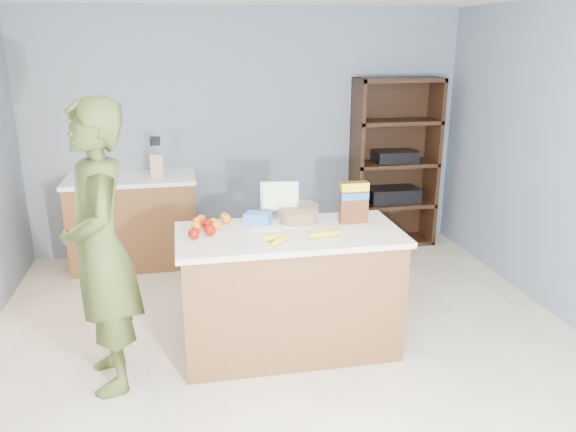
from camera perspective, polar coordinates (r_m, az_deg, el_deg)
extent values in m
cube|color=beige|center=(4.02, 0.99, -15.26)|extent=(4.50, 5.00, 0.02)
cube|color=slate|center=(5.92, -4.04, 8.46)|extent=(4.50, 0.02, 2.50)
cube|color=brown|center=(4.06, 0.14, -7.90)|extent=(1.50, 0.70, 0.86)
cube|color=silver|center=(3.89, 0.14, -1.90)|extent=(1.56, 0.76, 0.04)
cube|color=black|center=(4.24, 0.13, -12.55)|extent=(1.46, 0.66, 0.10)
cube|color=brown|center=(5.79, -15.34, -0.68)|extent=(1.20, 0.60, 0.86)
cube|color=white|center=(5.67, -15.70, 3.64)|extent=(1.24, 0.62, 0.04)
cube|color=black|center=(6.34, 10.16, 5.61)|extent=(0.90, 0.04, 1.80)
cube|color=black|center=(6.03, 6.94, 5.16)|extent=(0.04, 0.40, 1.80)
cube|color=black|center=(6.35, 14.38, 5.35)|extent=(0.04, 0.40, 1.80)
cube|color=black|center=(6.41, 10.31, -2.44)|extent=(0.90, 0.40, 0.04)
cube|color=black|center=(6.28, 10.52, 1.25)|extent=(0.90, 0.40, 0.04)
cube|color=black|center=(6.18, 10.75, 5.26)|extent=(0.90, 0.40, 0.04)
cube|color=black|center=(6.10, 10.99, 9.40)|extent=(0.90, 0.40, 0.04)
cube|color=black|center=(6.06, 11.23, 13.43)|extent=(0.90, 0.40, 0.04)
cube|color=black|center=(6.26, 10.57, 2.13)|extent=(0.55, 0.32, 0.16)
cube|color=black|center=(6.16, 10.80, 5.99)|extent=(0.45, 0.30, 0.12)
imported|color=#3E4B1E|center=(3.67, -18.52, -3.22)|extent=(0.58, 0.76, 1.86)
cube|color=tan|center=(5.62, -13.19, 5.06)|extent=(0.12, 0.10, 0.22)
cylinder|color=black|center=(5.59, -13.71, 6.59)|extent=(0.02, 0.02, 0.09)
cylinder|color=black|center=(5.59, -13.50, 6.60)|extent=(0.02, 0.02, 0.09)
cylinder|color=black|center=(5.59, -13.30, 6.61)|extent=(0.02, 0.02, 0.09)
cylinder|color=black|center=(5.59, -13.09, 6.62)|extent=(0.02, 0.02, 0.09)
cylinder|color=black|center=(5.58, -12.88, 6.64)|extent=(0.02, 0.02, 0.09)
cube|color=white|center=(3.94, -2.18, -1.33)|extent=(0.24, 0.15, 0.00)
cube|color=white|center=(4.00, 0.97, -1.02)|extent=(0.24, 0.18, 0.00)
ellipsoid|color=yellow|center=(3.70, -1.19, -2.24)|extent=(0.20, 0.05, 0.04)
ellipsoid|color=yellow|center=(3.65, -0.85, -2.52)|extent=(0.17, 0.18, 0.04)
ellipsoid|color=yellow|center=(3.78, 3.54, -1.87)|extent=(0.21, 0.06, 0.04)
ellipsoid|color=yellow|center=(3.80, 3.76, -1.74)|extent=(0.21, 0.09, 0.04)
sphere|color=#850D03|center=(3.96, -8.22, -0.83)|extent=(0.08, 0.08, 0.08)
sphere|color=#850D03|center=(3.83, -7.93, -1.45)|extent=(0.08, 0.08, 0.08)
sphere|color=#850D03|center=(3.79, -9.54, -1.76)|extent=(0.08, 0.08, 0.08)
sphere|color=orange|center=(3.96, -9.34, -1.01)|extent=(0.07, 0.07, 0.07)
sphere|color=orange|center=(4.10, -8.82, -0.33)|extent=(0.07, 0.07, 0.07)
sphere|color=orange|center=(3.95, -7.33, -0.95)|extent=(0.07, 0.07, 0.07)
sphere|color=orange|center=(4.08, -6.28, -0.30)|extent=(0.07, 0.07, 0.07)
sphere|color=orange|center=(4.05, -9.20, -0.57)|extent=(0.07, 0.07, 0.07)
sphere|color=orange|center=(4.01, -7.63, -0.69)|extent=(0.07, 0.07, 0.07)
sphere|color=orange|center=(4.12, -6.44, -0.12)|extent=(0.07, 0.07, 0.07)
cube|color=blue|center=(4.05, -3.09, -0.24)|extent=(0.21, 0.18, 0.08)
cylinder|color=#267219|center=(4.09, 1.05, 0.02)|extent=(0.27, 0.27, 0.09)
cylinder|color=white|center=(4.09, 1.05, 0.29)|extent=(0.30, 0.30, 0.13)
cylinder|color=silver|center=(4.19, -0.86, -0.11)|extent=(0.12, 0.12, 0.01)
cylinder|color=silver|center=(4.18, -0.86, 0.30)|extent=(0.02, 0.02, 0.05)
cube|color=silver|center=(4.14, -0.87, 2.08)|extent=(0.28, 0.08, 0.22)
cube|color=yellow|center=(4.12, -0.86, 2.01)|extent=(0.24, 0.04, 0.18)
cube|color=#592B14|center=(4.06, 6.69, 1.35)|extent=(0.20, 0.07, 0.30)
cube|color=yellow|center=(4.03, 6.75, 3.00)|extent=(0.20, 0.08, 0.06)
cube|color=blue|center=(4.05, 6.72, 2.05)|extent=(0.20, 0.08, 0.05)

